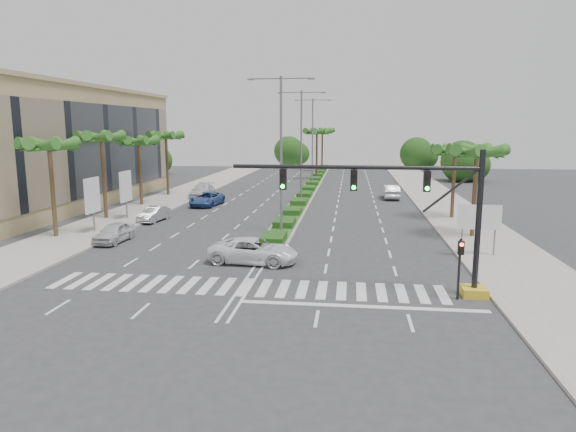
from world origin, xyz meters
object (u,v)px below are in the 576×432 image
car_right (391,192)px  car_crossing (254,251)px  car_parked_c (207,199)px  car_parked_d (202,191)px  car_parked_a (114,233)px  car_parked_b (154,214)px

car_right → car_crossing: bearing=69.6°
car_parked_c → car_parked_d: size_ratio=0.93×
car_crossing → car_right: (10.46, 29.86, 0.05)m
car_parked_a → car_right: bearing=52.5°
car_parked_a → car_parked_b: size_ratio=1.06×
car_parked_b → car_parked_d: bearing=96.5°
car_parked_b → car_crossing: (11.34, -12.64, 0.11)m
car_crossing → car_right: car_right is taller
car_parked_c → car_right: size_ratio=1.06×
car_parked_a → car_parked_d: car_parked_d is taller
car_parked_a → car_parked_b: bearing=94.5°
car_parked_a → car_parked_d: (-0.27, 23.20, 0.10)m
car_parked_d → car_right: car_right is taller
car_parked_b → car_parked_c: bearing=83.6°
car_parked_a → car_crossing: 11.91m
car_right → car_parked_d: bearing=4.8°
car_parked_a → car_parked_d: bearing=93.3°
car_parked_d → car_parked_a: bearing=-93.1°
car_parked_b → car_right: 27.78m
car_parked_a → car_crossing: bearing=-19.0°
car_parked_b → car_right: car_right is taller
car_parked_a → car_right: size_ratio=0.84×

